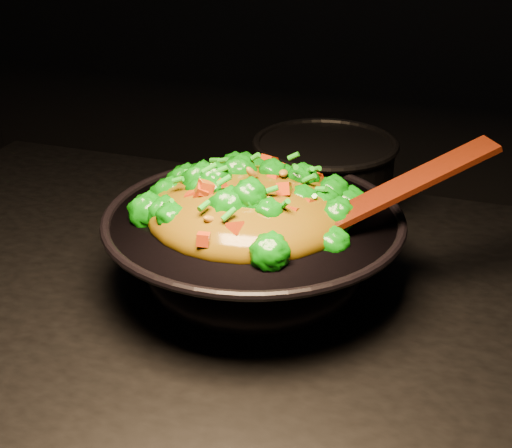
% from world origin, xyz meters
% --- Properties ---
extents(wok, '(0.51, 0.51, 0.11)m').
position_xyz_m(wok, '(0.09, 0.05, 0.96)').
color(wok, black).
rests_on(wok, stovetop).
extents(stir_fry, '(0.36, 0.36, 0.10)m').
position_xyz_m(stir_fry, '(0.08, 0.06, 1.06)').
color(stir_fry, '#0B7308').
rests_on(stir_fry, wok).
extents(spatula, '(0.25, 0.19, 0.12)m').
position_xyz_m(spatula, '(0.26, 0.08, 1.06)').
color(spatula, '#381608').
rests_on(spatula, wok).
extents(back_pot, '(0.26, 0.26, 0.13)m').
position_xyz_m(back_pot, '(0.12, 0.32, 0.97)').
color(back_pot, black).
rests_on(back_pot, stovetop).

